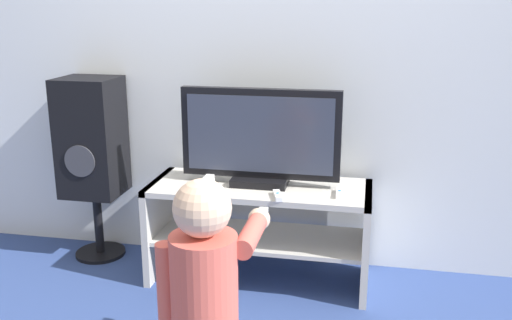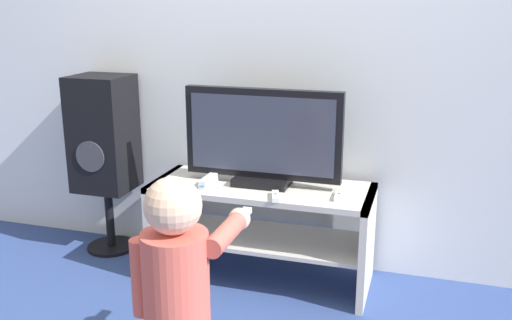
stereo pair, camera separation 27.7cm
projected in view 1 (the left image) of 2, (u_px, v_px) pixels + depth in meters
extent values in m
plane|color=navy|center=(251.00, 299.00, 2.92)|extent=(16.00, 16.00, 0.00)
cube|color=silver|center=(271.00, 33.00, 3.08)|extent=(10.00, 0.06, 2.60)
cube|color=beige|center=(259.00, 188.00, 2.99)|extent=(1.16, 0.46, 0.03)
cube|color=beige|center=(259.00, 237.00, 3.07)|extent=(1.12, 0.42, 0.02)
cube|color=beige|center=(160.00, 225.00, 3.17)|extent=(0.04, 0.46, 0.54)
cube|color=beige|center=(366.00, 241.00, 2.95)|extent=(0.04, 0.46, 0.54)
cube|color=black|center=(260.00, 180.00, 3.01)|extent=(0.29, 0.20, 0.04)
cube|color=black|center=(260.00, 134.00, 2.94)|extent=(0.83, 0.05, 0.47)
cube|color=#333847|center=(259.00, 135.00, 2.91)|extent=(0.76, 0.01, 0.40)
cube|color=white|center=(207.00, 183.00, 2.96)|extent=(0.04, 0.18, 0.05)
cube|color=#3F8CE5|center=(202.00, 188.00, 2.87)|extent=(0.03, 0.00, 0.01)
cube|color=white|center=(340.00, 193.00, 2.84)|extent=(0.04, 0.13, 0.02)
cylinder|color=#337FD8|center=(340.00, 191.00, 2.83)|extent=(0.01, 0.01, 0.00)
cube|color=white|center=(278.00, 196.00, 2.80)|extent=(0.07, 0.13, 0.02)
cylinder|color=#337FD8|center=(278.00, 193.00, 2.80)|extent=(0.01, 0.01, 0.00)
cylinder|color=#D1594C|center=(204.00, 282.00, 1.94)|extent=(0.23, 0.23, 0.34)
sphere|color=beige|center=(202.00, 208.00, 1.87)|extent=(0.20, 0.20, 0.20)
cylinder|color=#D1594C|center=(167.00, 282.00, 1.97)|extent=(0.07, 0.07, 0.29)
cylinder|color=#D1594C|center=(251.00, 234.00, 2.01)|extent=(0.07, 0.29, 0.07)
sphere|color=beige|center=(259.00, 219.00, 2.15)|extent=(0.09, 0.09, 0.09)
cube|color=white|center=(261.00, 215.00, 2.19)|extent=(0.03, 0.13, 0.02)
cylinder|color=black|center=(101.00, 253.00, 3.43)|extent=(0.29, 0.29, 0.02)
cylinder|color=black|center=(98.00, 224.00, 3.38)|extent=(0.05, 0.05, 0.39)
cube|color=black|center=(92.00, 137.00, 3.23)|extent=(0.32, 0.30, 0.67)
cylinder|color=#38383D|center=(80.00, 161.00, 3.11)|extent=(0.18, 0.01, 0.18)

